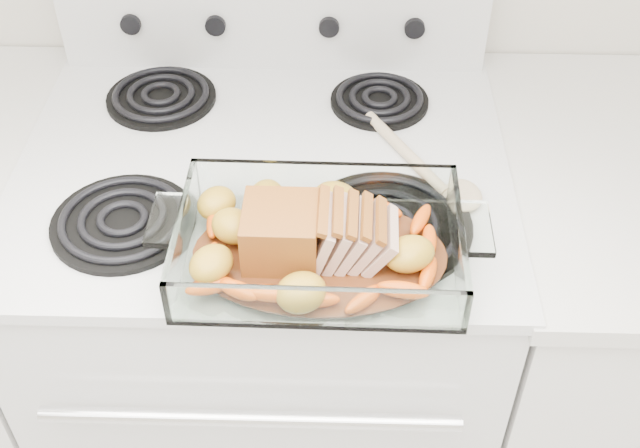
{
  "coord_description": "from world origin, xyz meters",
  "views": [
    {
      "loc": [
        0.12,
        0.65,
        1.73
      ],
      "look_at": [
        0.1,
        1.44,
        0.99
      ],
      "focal_mm": 45.0,
      "sensor_mm": 36.0,
      "label": 1
    }
  ],
  "objects_px": {
    "electric_range": "(274,338)",
    "counter_right": "(610,351)",
    "pork_roast": "(305,235)",
    "baking_dish": "(320,249)"
  },
  "relations": [
    {
      "from": "baking_dish",
      "to": "pork_roast",
      "type": "distance_m",
      "value": 0.03
    },
    {
      "from": "electric_range",
      "to": "baking_dish",
      "type": "distance_m",
      "value": 0.54
    },
    {
      "from": "electric_range",
      "to": "counter_right",
      "type": "distance_m",
      "value": 0.67
    },
    {
      "from": "electric_range",
      "to": "baking_dish",
      "type": "bearing_deg",
      "value": -67.44
    },
    {
      "from": "electric_range",
      "to": "baking_dish",
      "type": "xyz_separation_m",
      "value": [
        0.1,
        -0.23,
        0.48
      ]
    },
    {
      "from": "electric_range",
      "to": "pork_roast",
      "type": "xyz_separation_m",
      "value": [
        0.08,
        -0.23,
        0.51
      ]
    },
    {
      "from": "baking_dish",
      "to": "electric_range",
      "type": "bearing_deg",
      "value": 113.3
    },
    {
      "from": "counter_right",
      "to": "pork_roast",
      "type": "xyz_separation_m",
      "value": [
        -0.59,
        -0.23,
        0.52
      ]
    },
    {
      "from": "counter_right",
      "to": "baking_dish",
      "type": "xyz_separation_m",
      "value": [
        -0.57,
        -0.23,
        0.5
      ]
    },
    {
      "from": "electric_range",
      "to": "pork_roast",
      "type": "height_order",
      "value": "electric_range"
    }
  ]
}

